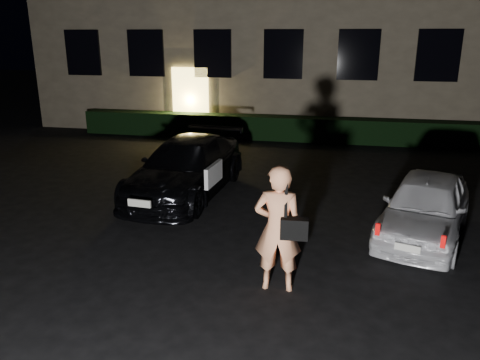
# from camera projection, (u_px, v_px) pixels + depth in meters

# --- Properties ---
(ground) EXTENTS (80.00, 80.00, 0.00)m
(ground) POSITION_uv_depth(u_px,v_px,m) (197.00, 281.00, 7.29)
(ground) COLOR black
(ground) RESTS_ON ground
(hedge) EXTENTS (15.00, 0.70, 0.85)m
(hedge) POSITION_uv_depth(u_px,v_px,m) (280.00, 128.00, 16.98)
(hedge) COLOR black
(hedge) RESTS_ON ground
(sedan) EXTENTS (2.20, 4.69, 1.31)m
(sedan) POSITION_uv_depth(u_px,v_px,m) (186.00, 168.00, 11.09)
(sedan) COLOR black
(sedan) RESTS_ON ground
(hatch) EXTENTS (2.38, 3.74, 1.19)m
(hatch) POSITION_uv_depth(u_px,v_px,m) (425.00, 206.00, 8.75)
(hatch) COLOR white
(hatch) RESTS_ON ground
(man) EXTENTS (0.82, 0.51, 1.93)m
(man) POSITION_uv_depth(u_px,v_px,m) (278.00, 229.00, 6.80)
(man) COLOR #FFA371
(man) RESTS_ON ground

